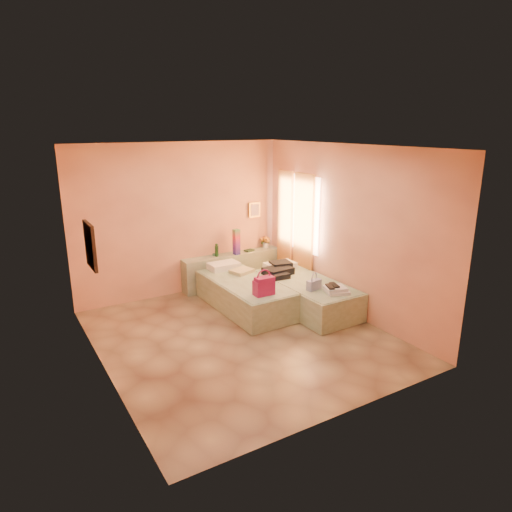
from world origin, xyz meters
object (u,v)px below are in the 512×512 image
Objects in this scene: flower_vase at (266,241)px; towel_stack at (337,290)px; headboard_ledge at (233,270)px; blue_handbag at (314,285)px; bed_right at (306,295)px; green_book at (249,250)px; bed_left at (245,295)px; magenta_handbag at (264,286)px; water_bottle at (217,250)px.

towel_stack is at bearing -94.69° from flower_vase.
blue_handbag is (0.38, -2.11, 0.26)m from headboard_ledge.
towel_stack is (-0.20, -2.47, -0.24)m from flower_vase.
bed_right is 1.75m from green_book.
blue_handbag is at bearing -52.06° from bed_left.
magenta_handbag is (-0.44, -1.88, 0.32)m from headboard_ledge.
green_book reaches higher than towel_stack.
towel_stack is (1.04, -0.53, -0.10)m from magenta_handbag.
magenta_handbag is 1.24× the size of blue_handbag.
green_book is (0.76, 1.16, 0.42)m from bed_left.
towel_stack reaches higher than bed_left.
green_book is at bearing 94.17° from bed_right.
green_book is (0.72, 0.01, -0.10)m from water_bottle.
headboard_ledge is 2.15m from blue_handbag.
bed_left is 7.04× the size of flower_vase.
green_book is at bearing -0.52° from headboard_ledge.
headboard_ledge is 7.22× the size of flower_vase.
headboard_ledge is 6.41× the size of magenta_handbag.
water_bottle reaches higher than magenta_handbag.
bed_left and bed_right have the same top height.
blue_handbag is at bearing 125.99° from towel_stack.
bed_left is 6.26× the size of magenta_handbag.
blue_handbag is at bearing -104.70° from green_book.
water_bottle is 2.59m from towel_stack.
bed_right is 5.71× the size of towel_stack.
magenta_handbag is (-0.10, -1.87, -0.12)m from water_bottle.
towel_stack is at bearing -52.69° from bed_left.
bed_left is 5.71× the size of towel_stack.
bed_left is 1.05m from bed_right.
flower_vase reaches higher than blue_handbag.
green_book is 0.44m from flower_vase.
magenta_handbag is (-1.25, -1.93, -0.14)m from flower_vase.
bed_right is 0.78m from towel_stack.
bed_left is (-0.38, -1.16, -0.08)m from headboard_ledge.
bed_left is 0.82m from magenta_handbag.
magenta_handbag is at bearing 153.47° from blue_handbag.
magenta_handbag is at bearing -170.13° from bed_right.
bed_right is 7.74× the size of blue_handbag.
blue_handbag is (-0.43, -2.16, -0.21)m from flower_vase.
water_bottle reaches higher than towel_stack.
headboard_ledge reaches higher than towel_stack.
bed_right is 7.04× the size of flower_vase.
headboard_ledge is at bearing 106.48° from bed_right.
magenta_handbag reaches higher than bed_left.
bed_right is 1.85m from flower_vase.
towel_stack is (0.94, -2.40, -0.22)m from water_bottle.
bed_right is (0.52, -1.70, -0.08)m from headboard_ledge.
bed_left is 1.78m from flower_vase.
magenta_handbag is at bearing -93.07° from water_bottle.
bed_left is at bearing -107.86° from headboard_ledge.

